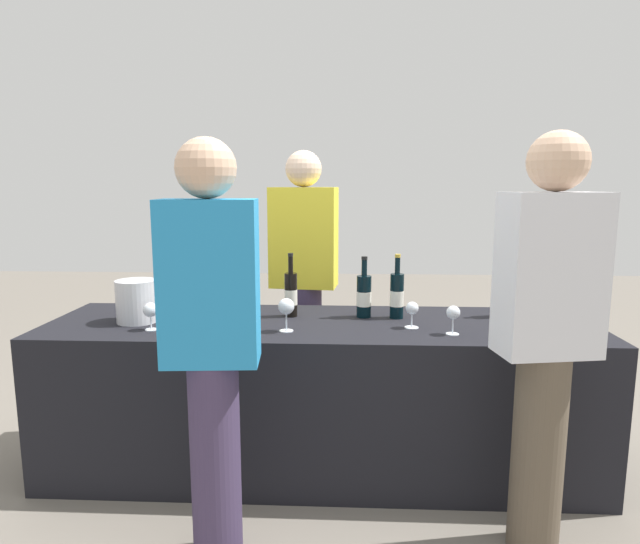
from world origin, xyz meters
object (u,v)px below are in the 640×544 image
Objects in this scene: guest_0 at (212,337)px; wine_glass_1 at (191,310)px; wine_glass_0 at (150,311)px; ice_bucket at (137,301)px; wine_bottle_2 at (291,294)px; wine_glass_3 at (412,310)px; wine_glass_4 at (453,314)px; guest_1 at (546,330)px; wine_bottle_4 at (397,295)px; wine_bottle_5 at (505,296)px; wine_bottle_3 at (364,296)px; menu_board at (177,338)px; wine_glass_2 at (286,307)px; wine_bottle_1 at (178,297)px; server_pouring at (304,274)px; wine_bottle_0 at (165,292)px.

wine_glass_1 is at bearing 108.69° from guest_0.
ice_bucket is at bearing 129.56° from wine_glass_0.
wine_glass_3 is at bearing -18.72° from wine_bottle_2.
guest_1 is (0.26, -0.41, 0.04)m from wine_glass_4.
wine_bottle_4 reaches higher than wine_bottle_5.
wine_bottle_4 reaches higher than wine_glass_4.
wine_glass_0 is at bearing 124.01° from guest_0.
wine_glass_4 is (0.39, -0.31, -0.02)m from wine_bottle_3.
guest_0 is at bearing -70.88° from menu_board.
guest_0 is (-0.20, -0.82, 0.01)m from wine_bottle_2.
wine_bottle_5 is 0.48m from wine_glass_4.
wine_glass_4 is at bearing -1.32° from wine_glass_2.
wine_glass_4 is 0.48m from guest_1.
guest_0 is at bearing -111.60° from wine_glass_2.
wine_bottle_1 is 0.18× the size of server_pouring.
wine_bottle_1 is at bearing 32.63° from ice_bucket.
wine_bottle_2 is at bearing 178.80° from wine_bottle_4.
wine_glass_3 is at bearing -42.71° from wine_bottle_3.
wine_bottle_0 is 0.20× the size of guest_1.
wine_glass_1 is 0.62× the size of ice_bucket.
wine_glass_1 is at bearing -176.38° from wine_glass_3.
wine_bottle_2 is 0.20× the size of guest_1.
guest_1 is 2.53m from menu_board.
wine_glass_4 is at bearing -52.59° from wine_bottle_4.
wine_bottle_2 reaches higher than wine_glass_4.
server_pouring is at bearing -21.14° from menu_board.
wine_bottle_5 is at bearing 11.32° from wine_glass_1.
wine_bottle_1 is 0.18× the size of guest_0.
wine_glass_4 is at bearing -133.29° from wine_bottle_5.
server_pouring is (0.47, 0.83, 0.04)m from wine_glass_1.
wine_glass_3 is (1.22, 0.10, -0.00)m from wine_glass_0.
guest_1 is at bearing -94.92° from wine_bottle_5.
wine_bottle_0 reaches higher than wine_glass_4.
wine_glass_4 reaches higher than wine_glass_3.
wine_glass_0 is (-1.71, -0.34, -0.02)m from wine_bottle_5.
guest_1 reaches higher than wine_bottle_4.
wine_bottle_0 is 0.32m from wine_glass_0.
wine_glass_1 is at bearing -165.43° from wine_bottle_4.
wine_glass_3 is at bearing 133.15° from server_pouring.
wine_glass_2 is 1.23× the size of wine_glass_3.
server_pouring reaches higher than wine_glass_3.
wine_bottle_0 is at bearing 177.86° from wine_bottle_2.
wine_glass_2 is (-0.53, -0.28, -0.01)m from wine_bottle_4.
wine_bottle_0 reaches higher than ice_bucket.
wine_glass_0 is 1.08m from server_pouring.
wine_bottle_0 is 2.49× the size of wine_glass_1.
wine_bottle_1 is 0.26m from wine_glass_0.
wine_glass_2 reaches higher than wine_glass_1.
wine_glass_0 is 1.04× the size of wine_glass_3.
guest_0 is at bearing -64.75° from wine_bottle_1.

